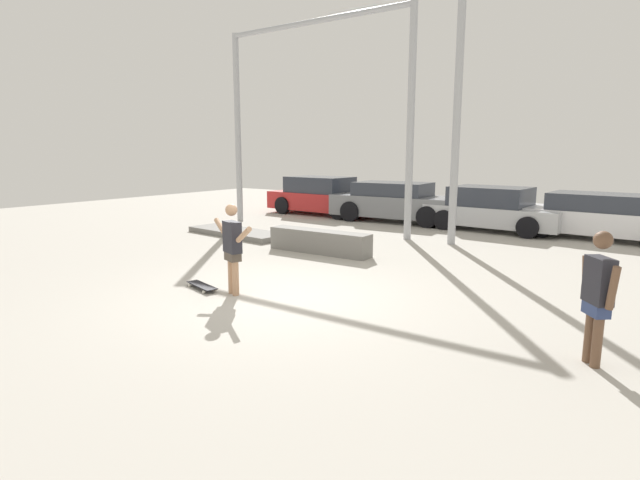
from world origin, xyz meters
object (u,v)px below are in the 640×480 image
(skateboarder, at_px, (232,245))
(manual_pad, at_px, (237,233))
(bystander, at_px, (598,292))
(parked_car_silver, at_px, (493,210))
(grind_box, at_px, (319,242))
(parked_car_white, at_px, (603,217))
(parked_car_red, at_px, (322,196))
(parked_car_grey, at_px, (396,202))
(skateboard, at_px, (202,286))

(skateboarder, xyz_separation_m, manual_pad, (-4.25, 4.41, -0.78))
(bystander, bearing_deg, parked_car_silver, -14.99)
(grind_box, height_order, parked_car_silver, parked_car_silver)
(bystander, bearing_deg, parked_car_white, -31.91)
(parked_car_white, bearing_deg, bystander, -80.28)
(skateboarder, relative_size, parked_car_silver, 0.37)
(parked_car_red, bearing_deg, grind_box, -52.45)
(parked_car_grey, distance_m, parked_car_white, 6.26)
(parked_car_white, height_order, bystander, bystander)
(skateboard, relative_size, grind_box, 0.31)
(skateboard, relative_size, parked_car_red, 0.19)
(parked_car_white, relative_size, bystander, 2.97)
(parked_car_silver, bearing_deg, skateboarder, -94.91)
(parked_car_silver, bearing_deg, grind_box, -107.52)
(manual_pad, distance_m, parked_car_white, 10.24)
(manual_pad, distance_m, parked_car_silver, 7.79)
(skateboard, distance_m, parked_car_white, 11.18)
(grind_box, relative_size, manual_pad, 0.80)
(parked_car_grey, bearing_deg, parked_car_red, 174.39)
(parked_car_grey, height_order, parked_car_silver, parked_car_grey)
(manual_pad, distance_m, bystander, 10.48)
(parked_car_red, bearing_deg, skateboard, -63.22)
(skateboarder, height_order, parked_car_red, skateboarder)
(parked_car_red, distance_m, bystander, 14.10)
(manual_pad, bearing_deg, parked_car_grey, 65.33)
(parked_car_grey, bearing_deg, grind_box, -83.63)
(manual_pad, relative_size, parked_car_silver, 0.79)
(skateboard, distance_m, grind_box, 3.81)
(manual_pad, distance_m, parked_car_red, 5.51)
(bystander, bearing_deg, manual_pad, 29.39)
(grind_box, height_order, parked_car_grey, parked_car_grey)
(parked_car_grey, relative_size, parked_car_white, 1.00)
(parked_car_red, bearing_deg, skateboarder, -59.76)
(skateboarder, distance_m, parked_car_white, 10.78)
(skateboarder, distance_m, parked_car_silver, 9.75)
(parked_car_red, xyz_separation_m, bystander, (10.41, -9.51, 0.16))
(skateboard, distance_m, manual_pad, 5.75)
(manual_pad, bearing_deg, parked_car_silver, 42.32)
(skateboarder, distance_m, parked_car_red, 11.05)
(parked_car_grey, distance_m, parked_car_silver, 3.32)
(manual_pad, bearing_deg, skateboarder, -46.01)
(skateboarder, relative_size, grind_box, 0.59)
(skateboard, xyz_separation_m, manual_pad, (-3.57, 4.51, 0.01))
(grind_box, bearing_deg, skateboard, -87.67)
(skateboard, xyz_separation_m, grind_box, (-0.15, 3.80, 0.21))
(manual_pad, bearing_deg, skateboard, -51.61)
(parked_car_red, bearing_deg, parked_car_silver, 1.37)
(parked_car_silver, xyz_separation_m, bystander, (3.87, -9.33, 0.22))
(manual_pad, relative_size, parked_car_white, 0.72)
(skateboarder, bearing_deg, skateboard, -151.37)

